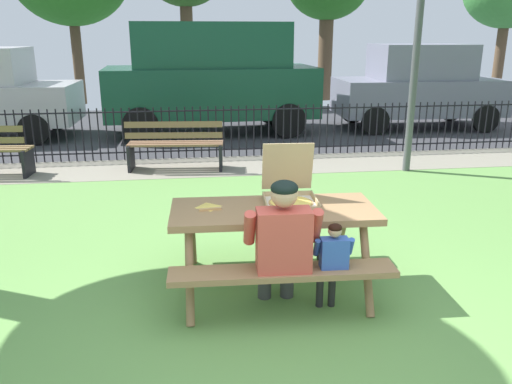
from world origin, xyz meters
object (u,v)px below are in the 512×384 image
(pizza_slice_on_table, at_px, (209,207))
(parked_car_right, at_px, (419,86))
(picnic_table_foreground, at_px, (273,226))
(lamp_post_walkway, at_px, (419,18))
(parked_car_center, at_px, (211,76))
(pizza_box_open, at_px, (290,192))
(adult_at_table, at_px, (282,242))
(child_at_table, at_px, (332,259))
(park_bench_center, at_px, (175,146))

(pizza_slice_on_table, distance_m, parked_car_right, 9.42)
(picnic_table_foreground, bearing_deg, lamp_post_walkway, 52.65)
(pizza_slice_on_table, xyz_separation_m, parked_car_center, (0.44, 7.70, 0.53))
(parked_car_center, bearing_deg, pizza_box_open, -87.80)
(adult_at_table, height_order, child_at_table, adult_at_table)
(parked_car_right, bearing_deg, adult_at_table, -120.51)
(park_bench_center, bearing_deg, adult_at_table, -79.56)
(park_bench_center, relative_size, lamp_post_walkway, 0.40)
(adult_at_table, relative_size, parked_car_center, 0.25)
(pizza_box_open, bearing_deg, pizza_slice_on_table, -175.34)
(pizza_box_open, relative_size, parked_car_center, 0.12)
(lamp_post_walkway, bearing_deg, parked_car_center, 127.95)
(pizza_slice_on_table, relative_size, lamp_post_walkway, 0.05)
(picnic_table_foreground, bearing_deg, pizza_slice_on_table, 171.27)
(pizza_box_open, xyz_separation_m, pizza_slice_on_table, (-0.74, -0.06, -0.09))
(picnic_table_foreground, relative_size, lamp_post_walkway, 0.46)
(adult_at_table, relative_size, parked_car_right, 0.30)
(adult_at_table, height_order, park_bench_center, adult_at_table)
(child_at_table, bearing_deg, parked_car_center, 93.46)
(pizza_slice_on_table, bearing_deg, picnic_table_foreground, -8.73)
(pizza_box_open, bearing_deg, picnic_table_foreground, -139.50)
(pizza_box_open, relative_size, lamp_post_walkway, 0.14)
(parked_car_center, height_order, parked_car_right, parked_car_center)
(picnic_table_foreground, height_order, adult_at_table, adult_at_table)
(child_at_table, height_order, park_bench_center, park_bench_center)
(pizza_box_open, bearing_deg, adult_at_table, -106.34)
(parked_car_center, bearing_deg, pizza_slice_on_table, -93.29)
(pizza_slice_on_table, distance_m, parked_car_center, 7.73)
(park_bench_center, bearing_deg, lamp_post_walkway, -8.41)
(adult_at_table, distance_m, lamp_post_walkway, 5.57)
(adult_at_table, xyz_separation_m, park_bench_center, (-0.91, 4.93, -0.24))
(child_at_table, bearing_deg, adult_at_table, 173.49)
(adult_at_table, xyz_separation_m, lamp_post_walkway, (2.96, 4.36, 1.81))
(picnic_table_foreground, bearing_deg, parked_car_center, 90.89)
(picnic_table_foreground, xyz_separation_m, adult_at_table, (-0.02, -0.50, 0.06))
(pizza_slice_on_table, bearing_deg, park_bench_center, 94.77)
(parked_car_center, bearing_deg, adult_at_table, -89.29)
(adult_at_table, height_order, parked_car_center, parked_car_center)
(pizza_box_open, distance_m, lamp_post_walkway, 4.90)
(pizza_slice_on_table, distance_m, park_bench_center, 4.37)
(pizza_slice_on_table, distance_m, adult_at_table, 0.81)
(picnic_table_foreground, bearing_deg, pizza_box_open, 40.50)
(park_bench_center, height_order, parked_car_center, parked_car_center)
(adult_at_table, relative_size, park_bench_center, 0.73)
(pizza_slice_on_table, relative_size, parked_car_center, 0.05)
(park_bench_center, bearing_deg, pizza_slice_on_table, -85.23)
(child_at_table, bearing_deg, picnic_table_foreground, 125.02)
(pizza_box_open, bearing_deg, child_at_table, -73.04)
(adult_at_table, relative_size, lamp_post_walkway, 0.30)
(lamp_post_walkway, height_order, parked_car_center, lamp_post_walkway)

